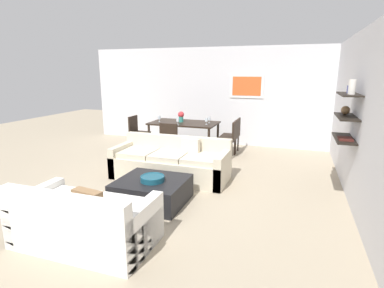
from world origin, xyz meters
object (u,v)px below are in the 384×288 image
(coffee_table, at_px, (152,191))
(wine_glass_right_near, at_px, (207,120))
(dining_chair_right_far, at_px, (234,133))
(dining_chair_foot, at_px, (171,139))
(sofa_beige, at_px, (171,163))
(dining_table, at_px, (184,125))
(centerpiece_vase, at_px, (181,116))
(wine_glass_right_far, at_px, (209,119))
(decorative_bowl, at_px, (153,178))
(dining_chair_left_near, at_px, (137,130))
(wine_glass_foot, at_px, (178,120))
(dining_chair_right_near, at_px, (230,136))
(wine_glass_left_near, at_px, (159,118))
(loveseat_white, at_px, (84,222))

(coffee_table, height_order, wine_glass_right_near, wine_glass_right_near)
(coffee_table, distance_m, dining_chair_right_far, 3.56)
(coffee_table, relative_size, dining_chair_foot, 1.21)
(sofa_beige, height_order, dining_table, sofa_beige)
(sofa_beige, bearing_deg, centerpiece_vase, 105.87)
(sofa_beige, xyz_separation_m, centerpiece_vase, (-0.60, 2.11, 0.61))
(wine_glass_right_far, bearing_deg, dining_chair_right_far, 9.32)
(sofa_beige, height_order, centerpiece_vase, centerpiece_vase)
(decorative_bowl, xyz_separation_m, dining_chair_left_near, (-1.99, 3.09, 0.08))
(decorative_bowl, xyz_separation_m, dining_table, (-0.72, 3.32, 0.25))
(decorative_bowl, height_order, wine_glass_foot, wine_glass_foot)
(dining_chair_right_near, height_order, wine_glass_foot, wine_glass_foot)
(decorative_bowl, distance_m, dining_chair_right_near, 3.14)
(wine_glass_left_near, bearing_deg, coffee_table, -67.10)
(sofa_beige, bearing_deg, wine_glass_foot, 107.20)
(wine_glass_left_near, height_order, wine_glass_right_far, wine_glass_right_far)
(dining_chair_right_near, xyz_separation_m, wine_glass_left_near, (-1.92, 0.10, 0.35))
(coffee_table, bearing_deg, dining_chair_left_near, 122.62)
(dining_chair_right_near, height_order, wine_glass_right_near, wine_glass_right_near)
(dining_table, xyz_separation_m, wine_glass_right_near, (0.65, -0.12, 0.18))
(coffee_table, relative_size, wine_glass_foot, 5.86)
(dining_table, xyz_separation_m, dining_chair_foot, (0.00, -0.91, -0.18))
(coffee_table, bearing_deg, loveseat_white, -99.30)
(dining_chair_left_near, height_order, wine_glass_foot, wine_glass_foot)
(wine_glass_foot, relative_size, centerpiece_vase, 0.65)
(wine_glass_left_near, xyz_separation_m, wine_glass_right_far, (1.30, 0.25, 0.00))
(coffee_table, bearing_deg, dining_chair_right_near, 78.97)
(loveseat_white, bearing_deg, wine_glass_right_far, 87.63)
(wine_glass_right_far, bearing_deg, decorative_bowl, -88.88)
(wine_glass_right_far, bearing_deg, wine_glass_foot, -138.99)
(wine_glass_left_near, bearing_deg, loveseat_white, -76.21)
(loveseat_white, relative_size, centerpiece_vase, 5.93)
(dining_chair_right_near, bearing_deg, loveseat_white, -100.50)
(dining_chair_foot, bearing_deg, dining_table, 90.00)
(centerpiece_vase, bearing_deg, dining_table, -13.03)
(dining_table, distance_m, dining_chair_right_near, 1.30)
(loveseat_white, distance_m, dining_chair_left_near, 4.73)
(dining_chair_right_near, height_order, centerpiece_vase, centerpiece_vase)
(loveseat_white, height_order, wine_glass_foot, wine_glass_foot)
(dining_chair_foot, bearing_deg, dining_chair_left_near, 151.73)
(centerpiece_vase, bearing_deg, dining_chair_foot, -84.49)
(dining_chair_right_far, height_order, dining_chair_foot, same)
(loveseat_white, bearing_deg, dining_table, 95.61)
(wine_glass_foot, bearing_deg, dining_table, 90.00)
(sofa_beige, height_order, loveseat_white, same)
(dining_chair_right_far, bearing_deg, coffee_table, -99.63)
(dining_chair_foot, xyz_separation_m, wine_glass_foot, (-0.00, 0.47, 0.37))
(decorative_bowl, height_order, dining_table, dining_table)
(dining_chair_foot, bearing_deg, loveseat_white, -83.03)
(loveseat_white, distance_m, wine_glass_left_near, 4.67)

